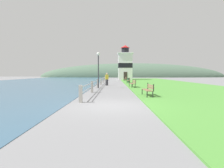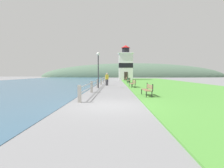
{
  "view_description": "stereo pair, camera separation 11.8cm",
  "coord_description": "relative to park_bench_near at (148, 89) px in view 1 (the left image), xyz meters",
  "views": [
    {
      "loc": [
        0.17,
        -8.73,
        1.64
      ],
      "look_at": [
        -0.08,
        13.25,
        0.3
      ],
      "focal_mm": 28.0,
      "sensor_mm": 36.0,
      "label": 1
    },
    {
      "loc": [
        0.29,
        -8.73,
        1.64
      ],
      "look_at": [
        -0.08,
        13.25,
        0.3
      ],
      "focal_mm": 28.0,
      "sensor_mm": 36.0,
      "label": 2
    }
  ],
  "objects": [
    {
      "name": "trash_bin",
      "position": [
        0.08,
        18.04,
        -0.11
      ],
      "size": [
        0.54,
        0.54,
        0.84
      ],
      "color": "#2D5138",
      "rests_on": "ground_plane"
    },
    {
      "name": "park_bench_by_lighthouse",
      "position": [
        -0.04,
        24.36,
        -0.0
      ],
      "size": [
        0.56,
        1.76,
        0.94
      ],
      "rotation": [
        0.0,
        0.0,
        3.19
      ],
      "color": "brown",
      "rests_on": "ground_plane"
    },
    {
      "name": "lighthouse",
      "position": [
        0.43,
        32.93,
        3.31
      ],
      "size": [
        3.98,
        3.98,
        8.86
      ],
      "color": "white",
      "rests_on": "ground_plane"
    },
    {
      "name": "water_strip",
      "position": [
        -16.91,
        15.0,
        -0.53
      ],
      "size": [
        24.0,
        89.21,
        0.01
      ],
      "color": "#385B75",
      "rests_on": "ground_plane"
    },
    {
      "name": "park_bench_midway",
      "position": [
        -0.26,
        7.75,
        0.0
      ],
      "size": [
        0.6,
        1.97,
        0.94
      ],
      "rotation": [
        0.0,
        0.0,
        3.21
      ],
      "color": "brown",
      "rests_on": "ground_plane"
    },
    {
      "name": "ground_plane",
      "position": [
        -2.6,
        -3.58,
        -0.54
      ],
      "size": [
        160.0,
        160.0,
        0.0
      ],
      "primitive_type": "plane",
      "color": "slate"
    },
    {
      "name": "person_strolling",
      "position": [
        -3.4,
        11.21,
        0.39
      ],
      "size": [
        0.45,
        0.29,
        1.71
      ],
      "rotation": [
        0.0,
        0.0,
        1.74
      ],
      "color": "#28282D",
      "rests_on": "ground_plane"
    },
    {
      "name": "lamp_post",
      "position": [
        -4.16,
        7.01,
        2.2
      ],
      "size": [
        0.36,
        0.36,
        3.96
      ],
      "color": "#333338",
      "rests_on": "ground_plane"
    },
    {
      "name": "seawall_railing",
      "position": [
        -4.31,
        12.71,
        0.04
      ],
      "size": [
        0.18,
        30.78,
        0.99
      ],
      "color": "#A8A399",
      "rests_on": "ground_plane"
    },
    {
      "name": "park_bench_far",
      "position": [
        -0.02,
        16.19,
        -0.0
      ],
      "size": [
        0.57,
        1.77,
        0.94
      ],
      "rotation": [
        0.0,
        0.0,
        3.09
      ],
      "color": "brown",
      "rests_on": "ground_plane"
    },
    {
      "name": "distant_hillside",
      "position": [
        5.4,
        63.59,
        -0.54
      ],
      "size": [
        80.0,
        16.0,
        12.0
      ],
      "color": "#4C6651",
      "rests_on": "ground_plane"
    },
    {
      "name": "park_bench_near",
      "position": [
        0.0,
        0.0,
        0.0
      ],
      "size": [
        0.52,
        1.78,
        0.94
      ],
      "rotation": [
        0.0,
        0.0,
        3.17
      ],
      "color": "brown",
      "rests_on": "ground_plane"
    },
    {
      "name": "grass_verge",
      "position": [
        5.2,
        15.0,
        -0.51
      ],
      "size": [
        12.0,
        55.76,
        0.06
      ],
      "color": "#4C8E38",
      "rests_on": "ground_plane"
    }
  ]
}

